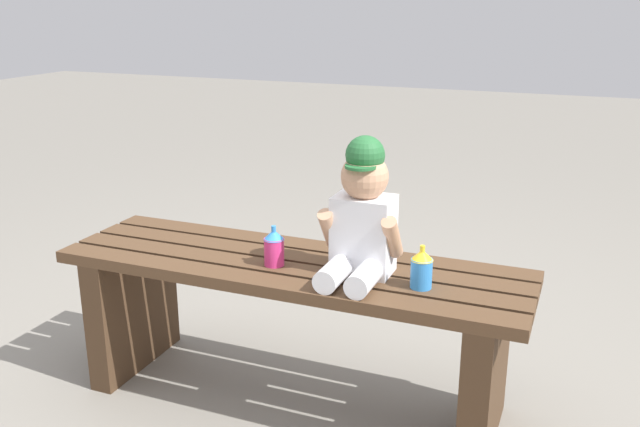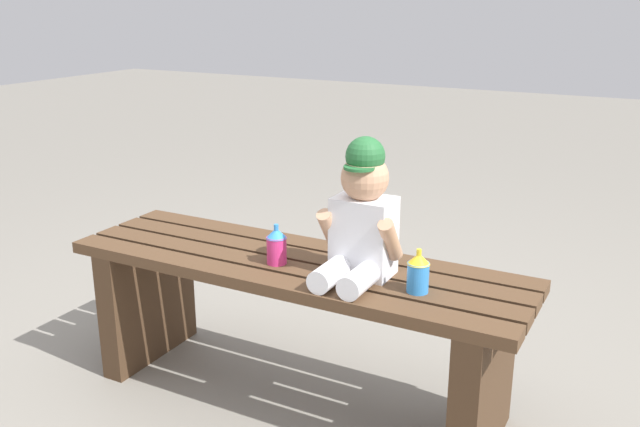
{
  "view_description": "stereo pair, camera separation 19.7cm",
  "coord_description": "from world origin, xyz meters",
  "px_view_note": "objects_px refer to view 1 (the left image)",
  "views": [
    {
      "loc": [
        0.82,
        -1.79,
        1.25
      ],
      "look_at": [
        0.12,
        -0.05,
        0.66
      ],
      "focal_mm": 38.86,
      "sensor_mm": 36.0,
      "label": 1
    },
    {
      "loc": [
        1.0,
        -1.71,
        1.25
      ],
      "look_at": [
        0.12,
        -0.05,
        0.66
      ],
      "focal_mm": 38.86,
      "sensor_mm": 36.0,
      "label": 2
    }
  ],
  "objects_px": {
    "sippy_cup_left": "(274,247)",
    "park_bench": "(292,310)",
    "sippy_cup_right": "(422,268)",
    "child_figure": "(362,216)"
  },
  "relations": [
    {
      "from": "child_figure",
      "to": "sippy_cup_right",
      "type": "xyz_separation_m",
      "value": [
        0.19,
        -0.03,
        -0.12
      ]
    },
    {
      "from": "sippy_cup_left",
      "to": "sippy_cup_right",
      "type": "distance_m",
      "value": 0.45
    },
    {
      "from": "child_figure",
      "to": "sippy_cup_right",
      "type": "bearing_deg",
      "value": -9.69
    },
    {
      "from": "sippy_cup_left",
      "to": "park_bench",
      "type": "bearing_deg",
      "value": 56.4
    },
    {
      "from": "child_figure",
      "to": "sippy_cup_left",
      "type": "xyz_separation_m",
      "value": [
        -0.26,
        -0.03,
        -0.12
      ]
    },
    {
      "from": "park_bench",
      "to": "sippy_cup_right",
      "type": "distance_m",
      "value": 0.47
    },
    {
      "from": "sippy_cup_left",
      "to": "sippy_cup_right",
      "type": "relative_size",
      "value": 1.0
    },
    {
      "from": "park_bench",
      "to": "child_figure",
      "type": "distance_m",
      "value": 0.41
    },
    {
      "from": "sippy_cup_left",
      "to": "sippy_cup_right",
      "type": "xyz_separation_m",
      "value": [
        0.45,
        0.0,
        0.0
      ]
    },
    {
      "from": "sippy_cup_left",
      "to": "sippy_cup_right",
      "type": "height_order",
      "value": "same"
    }
  ]
}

